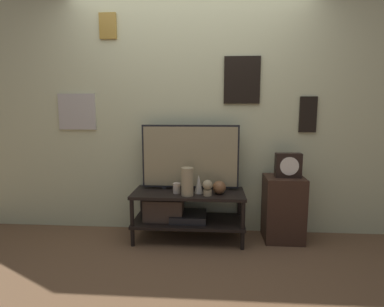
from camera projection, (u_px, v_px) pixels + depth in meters
ground_plane at (186, 251)px, 2.83m from camera, size 12.00×12.00×0.00m
wall_back at (190, 107)px, 3.19m from camera, size 6.40×0.08×2.70m
media_console at (180, 209)px, 3.07m from camera, size 1.13×0.47×0.50m
television at (190, 157)px, 3.08m from camera, size 1.00×0.05×0.67m
vase_tall_ceramic at (188, 182)px, 2.88m from camera, size 0.12×0.12×0.27m
vase_round_glass at (219, 187)px, 2.95m from camera, size 0.13×0.13×0.13m
vase_slim_bronze at (199, 184)px, 2.97m from camera, size 0.08×0.08×0.19m
candle_jar at (177, 188)px, 2.98m from camera, size 0.08×0.08×0.10m
decorative_bust at (208, 187)px, 2.88m from camera, size 0.10×0.10×0.16m
side_table at (283, 208)px, 3.05m from camera, size 0.39×0.35×0.66m
mantel_clock at (288, 165)px, 2.97m from camera, size 0.25×0.11×0.24m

